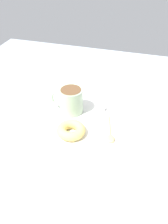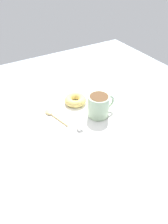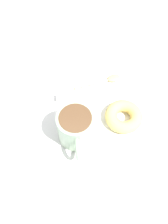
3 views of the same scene
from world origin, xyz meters
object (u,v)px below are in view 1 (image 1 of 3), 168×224
object	(u,v)px
coffee_cup	(71,100)
sugar_cube	(102,108)
spoon	(110,135)
donut	(70,130)

from	to	relation	value
coffee_cup	sugar_cube	world-z (taller)	coffee_cup
sugar_cube	spoon	bearing A→B (deg)	-156.61
donut	spoon	distance (cm)	12.68
coffee_cup	donut	distance (cm)	12.35
spoon	sugar_cube	size ratio (longest dim) A/B	7.16
spoon	donut	bearing A→B (deg)	101.38
donut	spoon	world-z (taller)	donut
sugar_cube	donut	bearing A→B (deg)	155.40
donut	spoon	size ratio (longest dim) A/B	0.70
coffee_cup	spoon	bearing A→B (deg)	-119.40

